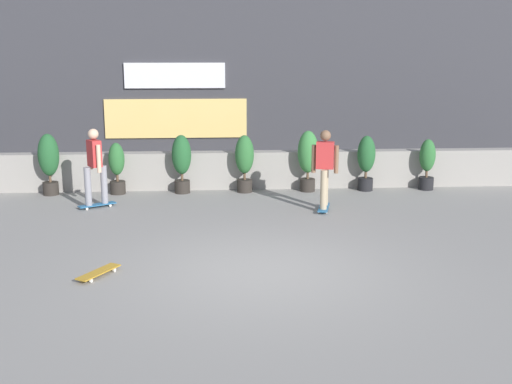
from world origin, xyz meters
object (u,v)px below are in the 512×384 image
Objects in this scene: skater_by_wall_left at (325,166)px; potted_plant_1 at (117,167)px; potted_plant_0 at (49,160)px; potted_plant_4 at (308,157)px; skater_far_left at (95,164)px; potted_plant_2 at (182,160)px; potted_plant_6 at (427,163)px; potted_plant_3 at (245,160)px; skateboard_near_camera at (99,272)px; potted_plant_5 at (366,160)px.

potted_plant_1 is at bearing 157.40° from skater_by_wall_left.
potted_plant_4 is at bearing 0.00° from potted_plant_0.
skater_far_left is at bearing -45.98° from potted_plant_0.
potted_plant_4 reaches higher than potted_plant_0.
potted_plant_2 is 2.21m from skater_far_left.
potted_plant_6 is at bearing 34.02° from skater_by_wall_left.
skater_by_wall_left is at bearing -87.70° from potted_plant_4.
potted_plant_6 is (4.39, 0.00, -0.11)m from potted_plant_3.
skater_far_left reaches higher than skateboard_near_camera.
skateboard_near_camera is at bearing -113.50° from potted_plant_3.
potted_plant_1 is 0.91× the size of potted_plant_5.
potted_plant_6 is 3.40m from skater_by_wall_left.
skater_by_wall_left reaches higher than potted_plant_6.
potted_plant_1 is 1.51m from potted_plant_2.
skater_by_wall_left is 2.15× the size of skateboard_near_camera.
potted_plant_6 is 0.72× the size of skater_far_left.
skater_far_left is (-0.25, -1.34, 0.30)m from potted_plant_1.
potted_plant_2 is at bearing -180.00° from potted_plant_4.
potted_plant_4 reaches higher than potted_plant_5.
skateboard_near_camera is at bearing -140.50° from potted_plant_6.
potted_plant_3 is 6.19m from skateboard_near_camera.
potted_plant_2 is at bearing 148.13° from skater_by_wall_left.
skater_far_left is (-6.13, -1.34, 0.20)m from potted_plant_5.
potted_plant_0 is 6.39m from skater_by_wall_left.
skater_far_left is (-4.73, -1.34, 0.11)m from potted_plant_4.
potted_plant_4 is 2.89m from potted_plant_6.
potted_plant_4 is (4.48, -0.00, 0.19)m from potted_plant_1.
potted_plant_2 is at bearing 37.41° from skater_far_left.
potted_plant_6 is 7.74m from skater_far_left.
skater_by_wall_left is at bearing -145.98° from potted_plant_6.
skateboard_near_camera is at bearing -79.79° from skater_far_left.
potted_plant_6 is at bearing 0.00° from potted_plant_4.
potted_plant_3 is at bearing 180.00° from potted_plant_4.
potted_plant_6 is (8.91, 0.00, -0.16)m from potted_plant_0.
potted_plant_4 is at bearing 180.00° from potted_plant_5.
skater_far_left is 4.45m from skateboard_near_camera.
potted_plant_1 is 2.98m from potted_plant_3.
potted_plant_0 reaches higher than potted_plant_3.
skater_by_wall_left and skater_far_left have the same top height.
skater_far_left is at bearing -100.49° from potted_plant_1.
skater_by_wall_left reaches higher than potted_plant_4.
potted_plant_3 is 3.50m from skater_far_left.
potted_plant_5 is 1.67× the size of skateboard_near_camera.
potted_plant_2 is 5.77m from skateboard_near_camera.
potted_plant_1 is at bearing 180.00° from potted_plant_6.
skateboard_near_camera is (-5.35, -5.64, -0.68)m from potted_plant_5.
potted_plant_4 is (1.50, 0.00, 0.07)m from potted_plant_3.
potted_plant_5 is 7.80m from skateboard_near_camera.
potted_plant_4 is at bearing 180.00° from potted_plant_6.
potted_plant_3 is 1.50m from potted_plant_4.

